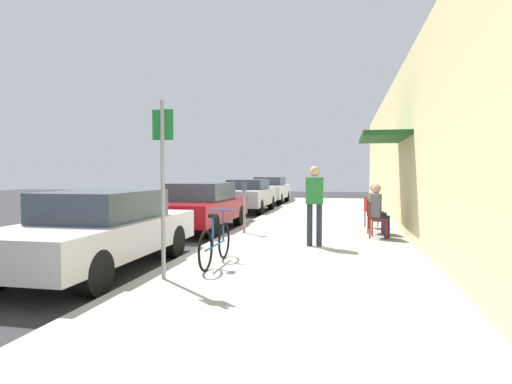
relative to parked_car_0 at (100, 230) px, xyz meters
name	(u,v)px	position (x,y,z in m)	size (l,w,h in m)	color
ground_plane	(205,249)	(1.10, 2.29, -0.71)	(60.00, 60.00, 0.00)	#2D2D30
sidewalk_slab	(314,236)	(3.35, 4.29, -0.65)	(4.50, 32.00, 0.12)	#9E9B93
building_facade	(415,147)	(5.74, 4.29, 1.60)	(1.40, 32.00, 4.62)	beige
parked_car_0	(100,230)	(0.00, 0.00, 0.00)	(1.80, 4.40, 1.36)	#B7B7BC
parked_car_1	(201,206)	(0.00, 5.20, 0.01)	(1.80, 4.40, 1.39)	maroon
parked_car_2	(248,195)	(0.00, 11.38, 0.03)	(1.80, 4.40, 1.40)	#B7B7BC
parked_car_3	(270,190)	(0.00, 16.86, 0.05)	(1.80, 4.40, 1.46)	silver
parking_meter	(244,203)	(1.55, 4.15, 0.18)	(0.12, 0.10, 1.32)	slate
street_sign	(163,175)	(1.50, -0.75, 0.93)	(0.32, 0.06, 2.60)	gray
bicycle_0	(216,243)	(1.95, 0.34, -0.23)	(0.46, 1.71, 0.90)	black
cafe_chair_0	(376,217)	(4.84, 3.99, -0.08)	(0.52, 0.52, 0.87)	maroon
seated_patron_0	(379,209)	(4.89, 3.98, 0.11)	(0.48, 0.43, 1.29)	#232838
cafe_chair_1	(374,214)	(4.84, 4.79, -0.08)	(0.52, 0.52, 0.87)	maroon
seated_patron_1	(376,206)	(4.89, 4.78, 0.11)	(0.48, 0.43, 1.29)	#232838
cafe_chair_2	(371,210)	(4.84, 5.92, -0.08)	(0.54, 0.54, 0.87)	maroon
pedestrian_standing	(315,199)	(3.47, 2.50, 0.41)	(0.36, 0.22, 1.70)	#232838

